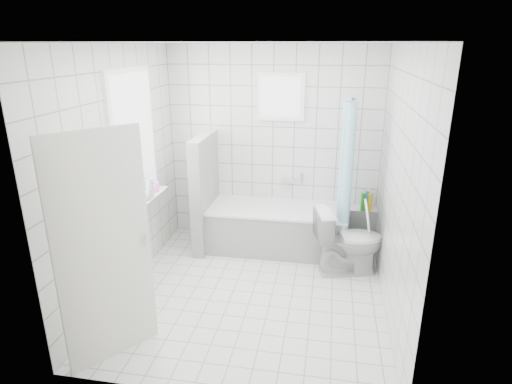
# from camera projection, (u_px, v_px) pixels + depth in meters

# --- Properties ---
(ground) EXTENTS (3.00, 3.00, 0.00)m
(ground) POSITION_uv_depth(u_px,v_px,m) (253.00, 292.00, 4.70)
(ground) COLOR white
(ground) RESTS_ON ground
(ceiling) EXTENTS (3.00, 3.00, 0.00)m
(ceiling) POSITION_uv_depth(u_px,v_px,m) (252.00, 42.00, 3.85)
(ceiling) COLOR white
(ceiling) RESTS_ON ground
(wall_back) EXTENTS (2.80, 0.02, 2.60)m
(wall_back) POSITION_uv_depth(u_px,v_px,m) (273.00, 146.00, 5.67)
(wall_back) COLOR white
(wall_back) RESTS_ON ground
(wall_front) EXTENTS (2.80, 0.02, 2.60)m
(wall_front) POSITION_uv_depth(u_px,v_px,m) (212.00, 246.00, 2.88)
(wall_front) COLOR white
(wall_front) RESTS_ON ground
(wall_left) EXTENTS (0.02, 3.00, 2.60)m
(wall_left) POSITION_uv_depth(u_px,v_px,m) (122.00, 173.00, 4.51)
(wall_left) COLOR white
(wall_left) RESTS_ON ground
(wall_right) EXTENTS (0.02, 3.00, 2.60)m
(wall_right) POSITION_uv_depth(u_px,v_px,m) (397.00, 188.00, 4.05)
(wall_right) COLOR white
(wall_right) RESTS_ON ground
(window_left) EXTENTS (0.01, 0.90, 1.40)m
(window_left) POSITION_uv_depth(u_px,v_px,m) (136.00, 139.00, 4.68)
(window_left) COLOR white
(window_left) RESTS_ON wall_left
(window_back) EXTENTS (0.50, 0.01, 0.50)m
(window_back) POSITION_uv_depth(u_px,v_px,m) (281.00, 97.00, 5.40)
(window_back) COLOR white
(window_back) RESTS_ON wall_back
(window_sill) EXTENTS (0.18, 1.02, 0.08)m
(window_sill) POSITION_uv_depth(u_px,v_px,m) (145.00, 203.00, 4.91)
(window_sill) COLOR white
(window_sill) RESTS_ON wall_left
(door) EXTENTS (0.52, 0.66, 2.00)m
(door) POSITION_uv_depth(u_px,v_px,m) (104.00, 251.00, 3.46)
(door) COLOR silver
(door) RESTS_ON ground
(bathtub) EXTENTS (1.78, 0.77, 0.58)m
(bathtub) POSITION_uv_depth(u_px,v_px,m) (277.00, 228.00, 5.63)
(bathtub) COLOR white
(bathtub) RESTS_ON ground
(partition_wall) EXTENTS (0.15, 0.85, 1.50)m
(partition_wall) POSITION_uv_depth(u_px,v_px,m) (205.00, 192.00, 5.59)
(partition_wall) COLOR white
(partition_wall) RESTS_ON ground
(tiled_ledge) EXTENTS (0.40, 0.24, 0.55)m
(tiled_ledge) POSITION_uv_depth(u_px,v_px,m) (362.00, 227.00, 5.69)
(tiled_ledge) COLOR white
(tiled_ledge) RESTS_ON ground
(toilet) EXTENTS (0.88, 0.64, 0.81)m
(toilet) POSITION_uv_depth(u_px,v_px,m) (349.00, 241.00, 5.01)
(toilet) COLOR white
(toilet) RESTS_ON ground
(curtain_rod) EXTENTS (0.02, 0.80, 0.02)m
(curtain_rod) POSITION_uv_depth(u_px,v_px,m) (351.00, 98.00, 4.91)
(curtain_rod) COLOR silver
(curtain_rod) RESTS_ON wall_back
(shower_curtain) EXTENTS (0.14, 0.48, 1.78)m
(shower_curtain) POSITION_uv_depth(u_px,v_px,m) (345.00, 176.00, 5.09)
(shower_curtain) COLOR #47B8D2
(shower_curtain) RESTS_ON curtain_rod
(tub_faucet) EXTENTS (0.18, 0.06, 0.06)m
(tub_faucet) POSITION_uv_depth(u_px,v_px,m) (288.00, 180.00, 5.75)
(tub_faucet) COLOR silver
(tub_faucet) RESTS_ON wall_back
(sill_bottles) EXTENTS (0.17, 0.80, 0.31)m
(sill_bottles) POSITION_uv_depth(u_px,v_px,m) (141.00, 192.00, 4.77)
(sill_bottles) COLOR silver
(sill_bottles) RESTS_ON window_sill
(ledge_bottles) EXTENTS (0.15, 0.19, 0.24)m
(ledge_bottles) POSITION_uv_depth(u_px,v_px,m) (367.00, 201.00, 5.52)
(ledge_bottles) COLOR #199A1D
(ledge_bottles) RESTS_ON tiled_ledge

